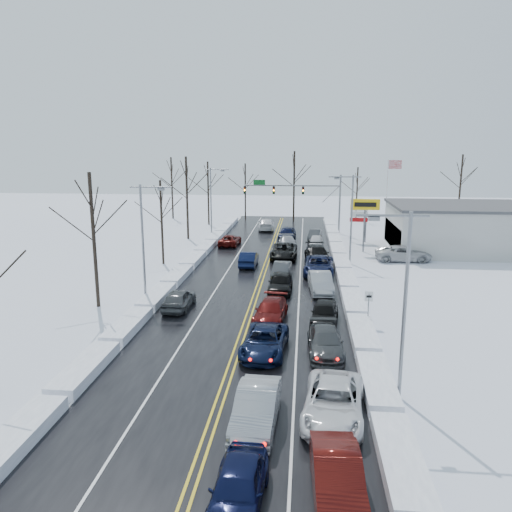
# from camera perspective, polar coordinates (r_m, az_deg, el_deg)

# --- Properties ---
(ground) EXTENTS (160.00, 160.00, 0.00)m
(ground) POSITION_cam_1_polar(r_m,az_deg,el_deg) (42.34, 0.24, -3.72)
(ground) COLOR silver
(ground) RESTS_ON ground
(road_surface) EXTENTS (14.00, 84.00, 0.01)m
(road_surface) POSITION_cam_1_polar(r_m,az_deg,el_deg) (44.25, 0.48, -2.99)
(road_surface) COLOR black
(road_surface) RESTS_ON ground
(snow_bank_left) EXTENTS (1.55, 72.00, 0.61)m
(snow_bank_left) POSITION_cam_1_polar(r_m,az_deg,el_deg) (45.55, -9.09, -2.71)
(snow_bank_left) COLOR white
(snow_bank_left) RESTS_ON ground
(snow_bank_right) EXTENTS (1.55, 72.00, 0.61)m
(snow_bank_right) POSITION_cam_1_polar(r_m,az_deg,el_deg) (44.25, 10.35, -3.21)
(snow_bank_right) COLOR white
(snow_bank_right) RESTS_ON ground
(traffic_signal_mast) EXTENTS (13.28, 0.39, 8.00)m
(traffic_signal_mast) POSITION_cam_1_polar(r_m,az_deg,el_deg) (68.75, 5.35, 7.16)
(traffic_signal_mast) COLOR slate
(traffic_signal_mast) RESTS_ON ground
(tires_plus_sign) EXTENTS (3.20, 0.34, 6.00)m
(tires_plus_sign) POSITION_cam_1_polar(r_m,az_deg,el_deg) (57.26, 12.36, 5.36)
(tires_plus_sign) COLOR slate
(tires_plus_sign) RESTS_ON ground
(used_vehicles_sign) EXTENTS (2.20, 0.22, 4.65)m
(used_vehicles_sign) POSITION_cam_1_polar(r_m,az_deg,el_deg) (63.40, 11.68, 4.54)
(used_vehicles_sign) COLOR slate
(used_vehicles_sign) RESTS_ON ground
(speed_limit_sign) EXTENTS (0.55, 0.09, 2.35)m
(speed_limit_sign) POSITION_cam_1_polar(r_m,az_deg,el_deg) (34.31, 12.76, -5.11)
(speed_limit_sign) COLOR slate
(speed_limit_sign) RESTS_ON ground
(flagpole) EXTENTS (1.87, 1.20, 10.00)m
(flagpole) POSITION_cam_1_polar(r_m,az_deg,el_deg) (71.62, 14.87, 7.37)
(flagpole) COLOR silver
(flagpole) RESTS_ON ground
(dealership_building) EXTENTS (20.40, 12.40, 5.30)m
(dealership_building) POSITION_cam_1_polar(r_m,az_deg,el_deg) (62.52, 24.42, 2.95)
(dealership_building) COLOR beige
(dealership_building) RESTS_ON ground
(streetlight_se) EXTENTS (3.20, 0.25, 9.00)m
(streetlight_se) POSITION_cam_1_polar(r_m,az_deg,el_deg) (23.82, 16.27, -3.92)
(streetlight_se) COLOR slate
(streetlight_se) RESTS_ON ground
(streetlight_ne) EXTENTS (3.20, 0.25, 9.00)m
(streetlight_ne) POSITION_cam_1_polar(r_m,az_deg,el_deg) (51.08, 10.66, 4.96)
(streetlight_ne) COLOR slate
(streetlight_ne) RESTS_ON ground
(streetlight_sw) EXTENTS (3.20, 0.25, 9.00)m
(streetlight_sw) POSITION_cam_1_polar(r_m,az_deg,el_deg) (38.98, -12.57, 2.57)
(streetlight_sw) COLOR slate
(streetlight_sw) RESTS_ON ground
(streetlight_nw) EXTENTS (3.20, 0.25, 9.00)m
(streetlight_nw) POSITION_cam_1_polar(r_m,az_deg,el_deg) (65.92, -5.01, 6.79)
(streetlight_nw) COLOR slate
(streetlight_nw) RESTS_ON ground
(tree_left_b) EXTENTS (4.00, 4.00, 10.00)m
(tree_left_b) POSITION_cam_1_polar(r_m,az_deg,el_deg) (38.03, -18.23, 4.56)
(tree_left_b) COLOR #2D231C
(tree_left_b) RESTS_ON ground
(tree_left_c) EXTENTS (3.40, 3.40, 8.50)m
(tree_left_c) POSITION_cam_1_polar(r_m,az_deg,el_deg) (50.89, -10.80, 5.64)
(tree_left_c) COLOR #2D231C
(tree_left_c) RESTS_ON ground
(tree_left_d) EXTENTS (4.20, 4.20, 10.50)m
(tree_left_d) POSITION_cam_1_polar(r_m,az_deg,el_deg) (64.41, -7.94, 8.39)
(tree_left_d) COLOR #2D231C
(tree_left_d) RESTS_ON ground
(tree_left_e) EXTENTS (3.80, 3.80, 9.50)m
(tree_left_e) POSITION_cam_1_polar(r_m,az_deg,el_deg) (76.07, -5.51, 8.54)
(tree_left_e) COLOR #2D231C
(tree_left_e) RESTS_ON ground
(tree_far_a) EXTENTS (4.00, 4.00, 10.00)m
(tree_far_a) POSITION_cam_1_polar(r_m,az_deg,el_deg) (83.52, -9.63, 9.02)
(tree_far_a) COLOR #2D231C
(tree_far_a) RESTS_ON ground
(tree_far_b) EXTENTS (3.60, 3.60, 9.00)m
(tree_far_b) POSITION_cam_1_polar(r_m,az_deg,el_deg) (82.25, -1.24, 8.65)
(tree_far_b) COLOR #2D231C
(tree_far_b) RESTS_ON ground
(tree_far_c) EXTENTS (4.40, 4.40, 11.00)m
(tree_far_c) POSITION_cam_1_polar(r_m,az_deg,el_deg) (79.60, 4.39, 9.49)
(tree_far_c) COLOR #2D231C
(tree_far_c) RESTS_ON ground
(tree_far_d) EXTENTS (3.40, 3.40, 8.50)m
(tree_far_d) POSITION_cam_1_polar(r_m,az_deg,el_deg) (81.59, 11.50, 8.13)
(tree_far_d) COLOR #2D231C
(tree_far_d) RESTS_ON ground
(tree_far_e) EXTENTS (4.20, 4.20, 10.50)m
(tree_far_e) POSITION_cam_1_polar(r_m,az_deg,el_deg) (85.10, 22.41, 8.56)
(tree_far_e) COLOR #2D231C
(tree_far_e) RESTS_ON ground
(queued_car_0) EXTENTS (1.95, 4.47, 1.50)m
(queued_car_0) POSITION_cam_1_polar(r_m,az_deg,el_deg) (18.72, -2.05, -26.74)
(queued_car_0) COLOR black
(queued_car_0) RESTS_ON ground
(queued_car_1) EXTENTS (1.93, 5.06, 1.65)m
(queued_car_1) POSITION_cam_1_polar(r_m,az_deg,el_deg) (22.81, 0.04, -18.76)
(queued_car_1) COLOR #979A9E
(queued_car_1) RESTS_ON ground
(queued_car_2) EXTENTS (2.77, 5.44, 1.47)m
(queued_car_2) POSITION_cam_1_polar(r_m,az_deg,el_deg) (29.65, 0.97, -11.02)
(queued_car_2) COLOR black
(queued_car_2) RESTS_ON ground
(queued_car_3) EXTENTS (2.45, 5.10, 1.43)m
(queued_car_3) POSITION_cam_1_polar(r_m,az_deg,el_deg) (34.74, 1.68, -7.41)
(queued_car_3) COLOR #540C0B
(queued_car_3) RESTS_ON ground
(queued_car_4) EXTENTS (2.02, 4.78, 1.61)m
(queued_car_4) POSITION_cam_1_polar(r_m,az_deg,el_deg) (41.36, 2.79, -4.13)
(queued_car_4) COLOR black
(queued_car_4) RESTS_ON ground
(queued_car_5) EXTENTS (1.81, 4.30, 1.38)m
(queued_car_5) POSITION_cam_1_polar(r_m,az_deg,el_deg) (45.88, 2.92, -2.45)
(queued_car_5) COLOR #393B3E
(queued_car_5) RESTS_ON ground
(queued_car_6) EXTENTS (2.82, 5.92, 1.63)m
(queued_car_6) POSITION_cam_1_polar(r_m,az_deg,el_deg) (53.44, 3.20, -0.30)
(queued_car_6) COLOR black
(queued_car_6) RESTS_ON ground
(queued_car_7) EXTENTS (2.43, 5.04, 1.42)m
(queued_car_7) POSITION_cam_1_polar(r_m,az_deg,el_deg) (58.68, 3.60, 0.86)
(queued_car_7) COLOR #929499
(queued_car_7) RESTS_ON ground
(queued_car_8) EXTENTS (2.42, 5.12, 1.69)m
(queued_car_8) POSITION_cam_1_polar(r_m,az_deg,el_deg) (63.90, 3.55, 1.82)
(queued_car_8) COLOR black
(queued_car_8) RESTS_ON ground
(queued_car_9) EXTENTS (1.89, 4.82, 1.56)m
(queued_car_9) POSITION_cam_1_polar(r_m,az_deg,el_deg) (19.27, 9.17, -25.58)
(queued_car_9) COLOR #460C09
(queued_car_9) RESTS_ON ground
(queued_car_10) EXTENTS (3.13, 5.84, 1.56)m
(queued_car_10) POSITION_cam_1_polar(r_m,az_deg,el_deg) (23.54, 8.78, -17.85)
(queued_car_10) COLOR white
(queued_car_10) RESTS_ON ground
(queued_car_11) EXTENTS (2.17, 4.96, 1.42)m
(queued_car_11) POSITION_cam_1_polar(r_m,az_deg,el_deg) (29.86, 7.89, -10.97)
(queued_car_11) COLOR #393C3E
(queued_car_11) RESTS_ON ground
(queued_car_12) EXTENTS (2.22, 4.57, 1.50)m
(queued_car_12) POSITION_cam_1_polar(r_m,az_deg,el_deg) (34.60, 7.81, -7.62)
(queued_car_12) COLOR black
(queued_car_12) RESTS_ON ground
(queued_car_13) EXTENTS (2.17, 5.12, 1.64)m
(queued_car_13) POSITION_cam_1_polar(r_m,az_deg,el_deg) (41.62, 7.36, -4.11)
(queued_car_13) COLOR #93969A
(queued_car_13) RESTS_ON ground
(queued_car_14) EXTENTS (3.01, 6.07, 1.65)m
(queued_car_14) POSITION_cam_1_polar(r_m,az_deg,el_deg) (47.39, 7.17, -2.05)
(queued_car_14) COLOR black
(queued_car_14) RESTS_ON ground
(queued_car_15) EXTENTS (2.84, 5.95, 1.67)m
(queued_car_15) POSITION_cam_1_polar(r_m,az_deg,el_deg) (52.10, 6.98, -0.71)
(queued_car_15) COLOR black
(queued_car_15) RESTS_ON ground
(queued_car_16) EXTENTS (1.81, 4.01, 1.34)m
(queued_car_16) POSITION_cam_1_polar(r_m,az_deg,el_deg) (60.19, 6.85, 1.09)
(queued_car_16) COLOR silver
(queued_car_16) RESTS_ON ground
(queued_car_17) EXTENTS (1.96, 4.22, 1.34)m
(queued_car_17) POSITION_cam_1_polar(r_m,az_deg,el_deg) (64.26, 6.72, 1.82)
(queued_car_17) COLOR #3B3E40
(queued_car_17) RESTS_ON ground
(oncoming_car_0) EXTENTS (1.60, 4.54, 1.49)m
(oncoming_car_0) POSITION_cam_1_polar(r_m,az_deg,el_deg) (50.09, -0.82, -1.15)
(oncoming_car_0) COLOR black
(oncoming_car_0) RESTS_ON ground
(oncoming_car_1) EXTENTS (2.44, 4.90, 1.33)m
(oncoming_car_1) POSITION_cam_1_polar(r_m,az_deg,el_deg) (60.45, -2.99, 1.21)
(oncoming_car_1) COLOR #520E0B
(oncoming_car_1) RESTS_ON ground
(oncoming_car_2) EXTENTS (2.64, 5.72, 1.62)m
(oncoming_car_2) POSITION_cam_1_polar(r_m,az_deg,el_deg) (71.64, 1.16, 3.01)
(oncoming_car_2) COLOR white
(oncoming_car_2) RESTS_ON ground
(oncoming_car_3) EXTENTS (1.89, 4.49, 1.52)m
(oncoming_car_3) POSITION_cam_1_polar(r_m,az_deg,el_deg) (37.62, -8.77, -5.98)
(oncoming_car_3) COLOR #414446
(oncoming_car_3) RESTS_ON ground
(parked_car_0) EXTENTS (5.86, 2.87, 1.60)m
(parked_car_0) POSITION_cam_1_polar(r_m,az_deg,el_deg) (54.55, 16.46, -0.54)
(parked_car_0) COLOR silver
(parked_car_0) RESTS_ON ground
(parked_car_1) EXTENTS (2.63, 5.18, 1.44)m
(parked_car_1) POSITION_cam_1_polar(r_m,az_deg,el_deg) (59.39, 18.40, 0.37)
(parked_car_1) COLOR black
(parked_car_1) RESTS_ON ground
(parked_car_2) EXTENTS (1.92, 4.39, 1.47)m
(parked_car_2) POSITION_cam_1_polar(r_m,az_deg,el_deg) (64.69, 15.45, 1.52)
(parked_car_2) COLOR #3A3C3E
(parked_car_2) RESTS_ON ground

